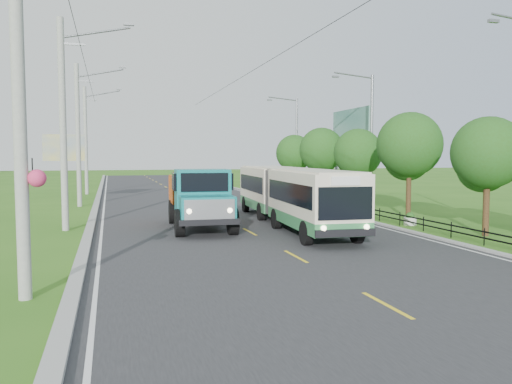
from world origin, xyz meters
name	(u,v)px	position (x,y,z in m)	size (l,w,h in m)	color
ground	(296,257)	(0.00, 0.00, 0.00)	(240.00, 240.00, 0.00)	#316618
road	(198,204)	(0.00, 20.00, 0.01)	(14.00, 120.00, 0.02)	#28282B
curb_left	(96,206)	(-7.20, 20.00, 0.07)	(0.40, 120.00, 0.15)	#9E9E99
curb_right	(290,201)	(7.15, 20.00, 0.05)	(0.30, 120.00, 0.10)	#9E9E99
edge_line_left	(104,207)	(-6.65, 20.00, 0.02)	(0.12, 120.00, 0.00)	silver
edge_line_right	(283,202)	(6.65, 20.00, 0.02)	(0.12, 120.00, 0.00)	silver
centre_dash	(296,256)	(0.00, 0.00, 0.02)	(0.12, 2.20, 0.00)	yellow
railing_right	(333,205)	(8.00, 14.00, 0.30)	(0.04, 40.00, 0.60)	black
pole_nearest	(22,98)	(-8.24, -3.00, 4.94)	(3.51, 0.44, 10.00)	gray
pole_near	(64,123)	(-8.26, 9.00, 5.09)	(3.51, 0.32, 10.00)	gray
pole_mid	(79,134)	(-8.26, 21.00, 5.09)	(3.51, 0.32, 10.00)	gray
pole_far	(86,140)	(-8.26, 33.00, 5.09)	(3.51, 0.32, 10.00)	gray
tree_second	(486,157)	(9.86, 2.14, 3.52)	(3.18, 3.26, 5.30)	#382314
tree_third	(409,148)	(9.86, 8.14, 3.99)	(3.60, 3.62, 6.00)	#382314
tree_fourth	(358,156)	(9.86, 14.14, 3.59)	(3.24, 3.31, 5.40)	#382314
tree_fifth	(321,153)	(9.86, 20.14, 3.85)	(3.48, 3.52, 5.80)	#382314
tree_back	(294,155)	(9.86, 26.14, 3.65)	(3.30, 3.36, 5.50)	#382314
streetlight_mid	(369,136)	(10.64, 14.00, 4.90)	(3.02, 0.20, 9.07)	slate
streetlight_far	(295,142)	(10.64, 28.00, 4.90)	(3.02, 0.20, 9.07)	slate
planter_near	(410,220)	(8.60, 6.00, 0.29)	(0.64, 0.64, 0.67)	silver
planter_mid	(341,205)	(8.60, 14.00, 0.29)	(0.64, 0.64, 0.67)	silver
planter_far	(298,196)	(8.60, 22.00, 0.29)	(0.64, 0.64, 0.67)	silver
billboard_left	(64,152)	(-9.50, 24.00, 3.87)	(3.00, 0.20, 5.20)	slate
billboard_right	(350,134)	(12.30, 20.00, 5.34)	(0.24, 6.00, 7.30)	slate
bus	(290,192)	(2.70, 7.97, 1.72)	(3.39, 14.97, 2.87)	#307943
dump_truck	(200,195)	(-2.01, 7.88, 1.66)	(3.08, 7.13, 2.93)	#147678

